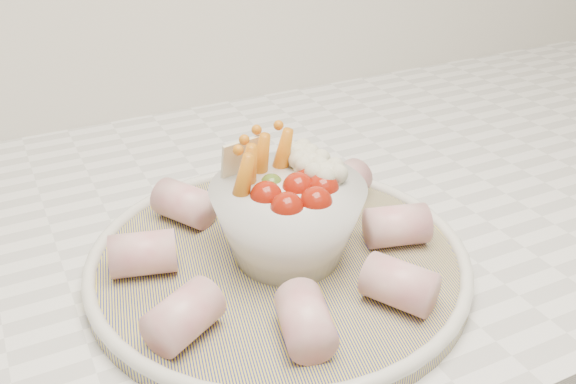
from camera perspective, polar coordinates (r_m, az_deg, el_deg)
name	(u,v)px	position (r m, az deg, el deg)	size (l,w,h in m)	color
serving_platter	(278,260)	(0.57, -0.85, -6.06)	(0.40, 0.40, 0.02)	navy
veggie_bowl	(288,214)	(0.55, 0.04, -1.97)	(0.13, 0.13, 0.11)	silver
cured_meat_rolls	(277,238)	(0.56, -0.97, -4.15)	(0.28, 0.29, 0.04)	#BF5765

